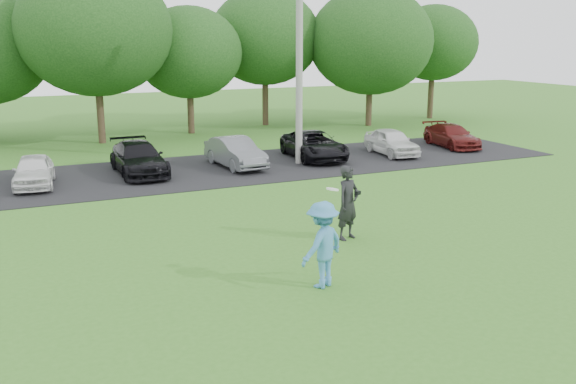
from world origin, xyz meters
name	(u,v)px	position (x,y,z in m)	size (l,w,h in m)	color
ground	(355,286)	(0.00, 0.00, 0.00)	(100.00, 100.00, 0.00)	#366D1F
parking_lot	(189,172)	(0.00, 13.00, 0.01)	(32.00, 6.50, 0.03)	black
utility_pole	(299,50)	(4.67, 12.68, 4.65)	(0.28, 0.28, 9.31)	gray
frisbee_player	(322,244)	(-0.66, 0.28, 0.94)	(1.39, 1.14, 2.14)	teal
camera_bystander	(348,203)	(1.48, 2.94, 0.99)	(0.84, 0.71, 1.97)	black
parked_cars	(194,156)	(0.26, 13.13, 0.61)	(27.99, 4.63, 1.22)	slate
tree_row	(162,42)	(1.51, 22.76, 4.91)	(42.39, 9.85, 8.64)	#38281C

